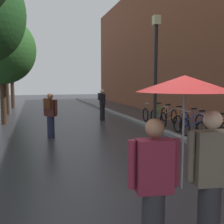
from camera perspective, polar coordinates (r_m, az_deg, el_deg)
kerb_strip at (r=13.55m, az=4.83°, el=-1.81°), size 0.30×36.00×0.12m
street_tree_2 at (r=13.64m, az=-22.60°, el=12.13°), size 3.16×3.16×5.06m
street_tree_3 at (r=17.82m, az=-21.82°, el=13.34°), size 3.19×3.19×6.02m
street_tree_4 at (r=21.93m, az=-20.70°, el=9.78°), size 2.35×2.35×4.69m
street_tree_5 at (r=25.80m, az=-20.67°, el=11.32°), size 2.68×2.68×6.00m
parked_bicycle_2 at (r=9.71m, az=21.04°, el=-3.64°), size 1.09×0.71×0.96m
parked_bicycle_3 at (r=10.44m, az=17.61°, el=-2.82°), size 1.09×0.71×0.96m
parked_bicycle_4 at (r=11.21m, az=16.10°, el=-2.15°), size 1.10×0.73×0.96m
parked_bicycle_5 at (r=12.05m, az=13.15°, el=-1.48°), size 1.15×0.82×0.96m
parked_bicycle_6 at (r=12.88m, az=10.93°, el=-0.92°), size 1.17×0.85×0.96m
parked_bicycle_7 at (r=13.74m, az=9.13°, el=-0.43°), size 1.11×0.74×0.96m
couple_under_umbrella at (r=3.09m, az=15.04°, el=-5.95°), size 1.25×1.07×2.08m
street_lamp_post at (r=9.91m, az=9.28°, el=9.42°), size 0.24×0.24×4.34m
pedestrian_walking_midground at (r=9.75m, az=-13.02°, el=-0.45°), size 0.47×0.46×1.61m
pedestrian_walking_far at (r=13.88m, az=-2.12°, el=1.75°), size 0.34×0.59×1.62m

